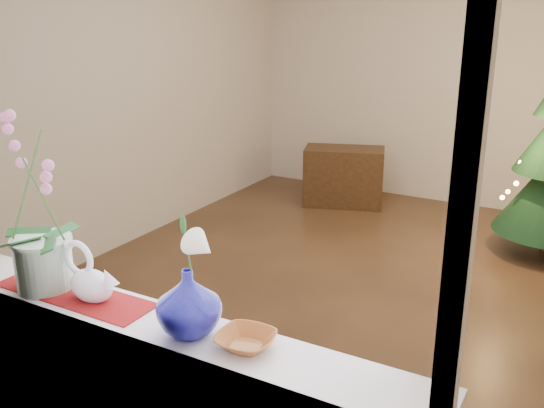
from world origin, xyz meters
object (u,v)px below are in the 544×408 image
at_px(blue_vase, 188,297).
at_px(side_table, 344,177).
at_px(swan, 90,274).
at_px(orchid_pot, 36,204).
at_px(paperweight, 191,325).
at_px(amber_dish, 246,342).

bearing_deg(blue_vase, side_table, 105.90).
distance_m(swan, blue_vase, 0.47).
bearing_deg(orchid_pot, blue_vase, -0.15).
xyz_separation_m(blue_vase, paperweight, (0.01, -0.00, -0.10)).
bearing_deg(paperweight, blue_vase, 160.88).
distance_m(orchid_pot, amber_dish, 0.99).
bearing_deg(paperweight, side_table, 106.00).
distance_m(orchid_pot, blue_vase, 0.75).
height_order(swan, blue_vase, blue_vase).
relative_size(paperweight, side_table, 0.08).
xyz_separation_m(paperweight, amber_dish, (0.21, 0.02, -0.01)).
height_order(orchid_pot, swan, orchid_pot).
xyz_separation_m(orchid_pot, blue_vase, (0.72, -0.00, -0.22)).
height_order(orchid_pot, blue_vase, orchid_pot).
relative_size(swan, blue_vase, 0.96).
bearing_deg(orchid_pot, swan, 2.85).
bearing_deg(swan, blue_vase, 17.57).
bearing_deg(paperweight, swan, 177.96).
distance_m(orchid_pot, side_table, 4.37).
height_order(orchid_pot, side_table, orchid_pot).
height_order(amber_dish, side_table, amber_dish).
xyz_separation_m(blue_vase, amber_dish, (0.22, 0.02, -0.12)).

